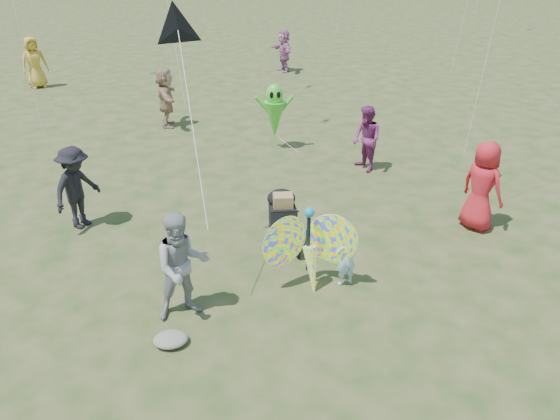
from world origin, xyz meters
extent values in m
plane|color=#51592B|center=(0.00, 0.00, 0.00)|extent=(160.00, 160.00, 0.00)
imported|color=#A8D2EE|center=(0.80, 0.89, 0.48)|extent=(0.40, 0.33, 0.96)
imported|color=#97969B|center=(-1.74, 0.36, 0.84)|extent=(0.96, 0.83, 1.69)
ellipsoid|color=gray|center=(-1.92, -0.32, 0.08)|extent=(0.49, 0.40, 0.15)
imported|color=red|center=(3.75, 2.55, 0.88)|extent=(0.91, 1.02, 1.75)
imported|color=black|center=(-3.91, 3.38, 0.82)|extent=(1.08, 1.22, 1.64)
imported|color=tan|center=(-2.74, 9.58, 0.86)|extent=(0.63, 1.63, 1.73)
imported|color=#7C2964|center=(2.28, 5.62, 0.79)|extent=(0.80, 0.91, 1.57)
imported|color=gold|center=(-7.95, 14.76, 0.92)|extent=(1.07, 0.95, 1.84)
imported|color=#B16598|center=(1.49, 16.51, 0.84)|extent=(0.97, 1.64, 1.68)
cube|color=black|center=(-0.09, 2.14, 0.55)|extent=(0.48, 0.87, 0.71)
cube|color=black|center=(-0.09, 2.14, 0.22)|extent=(0.43, 0.69, 0.10)
ellipsoid|color=black|center=(-0.09, 2.39, 0.88)|extent=(0.51, 0.45, 0.33)
cylinder|color=black|center=(-0.33, 1.79, 0.15)|extent=(0.06, 0.30, 0.30)
cylinder|color=black|center=(0.15, 1.79, 0.15)|extent=(0.06, 0.30, 0.30)
cylinder|color=black|center=(-0.09, 2.59, 0.11)|extent=(0.06, 0.22, 0.22)
cylinder|color=black|center=(-0.09, 1.66, 0.98)|extent=(0.44, 0.04, 0.03)
cube|color=#A2864E|center=(-0.09, 2.09, 0.96)|extent=(0.35, 0.29, 0.26)
ellipsoid|color=red|center=(-0.19, 0.94, 0.82)|extent=(0.98, 0.71, 1.24)
ellipsoid|color=red|center=(0.57, 0.94, 0.82)|extent=(0.98, 0.71, 1.24)
cylinder|color=black|center=(0.19, 0.96, 0.77)|extent=(0.06, 0.06, 1.00)
cone|color=red|center=(0.24, 0.79, 0.30)|extent=(0.36, 0.49, 0.93)
sphere|color=teal|center=(0.19, 0.94, 1.32)|extent=(0.16, 0.16, 0.16)
cone|color=black|center=(-1.68, 2.42, 3.84)|extent=(0.89, 0.62, 0.81)
cylinder|color=silver|center=(-1.51, 1.44, 2.60)|extent=(0.36, 1.97, 2.49)
cone|color=#48CD30|center=(0.25, 7.33, 0.80)|extent=(0.56, 0.56, 0.95)
ellipsoid|color=#48CD30|center=(0.25, 7.33, 1.45)|extent=(0.44, 0.39, 0.57)
ellipsoid|color=black|center=(0.16, 7.15, 1.50)|extent=(0.10, 0.05, 0.17)
ellipsoid|color=black|center=(0.34, 7.15, 1.50)|extent=(0.10, 0.05, 0.17)
cylinder|color=#48CD30|center=(-0.05, 7.33, 1.20)|extent=(0.43, 0.10, 0.49)
cylinder|color=#48CD30|center=(0.55, 7.33, 1.20)|extent=(0.43, 0.10, 0.49)
cylinder|color=silver|center=(0.55, 7.13, 0.20)|extent=(0.61, 0.41, 0.41)
camera|label=1|loc=(-1.01, -6.41, 5.12)|focal=35.00mm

